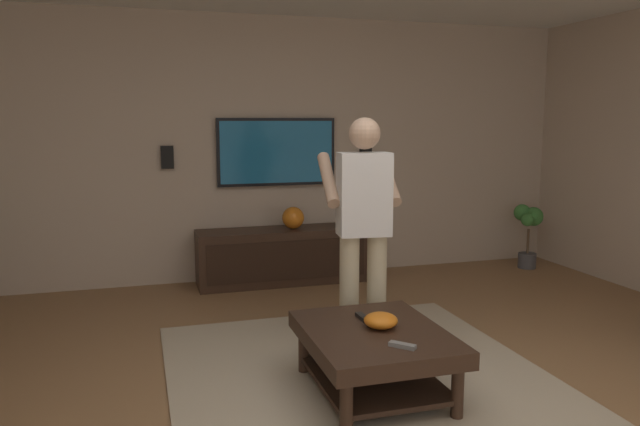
% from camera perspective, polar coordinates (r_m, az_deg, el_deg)
% --- Properties ---
extents(ground_plane, '(8.12, 8.12, 0.00)m').
position_cam_1_polar(ground_plane, '(3.50, 5.05, -18.97)').
color(ground_plane, olive).
extents(wall_back_tv, '(0.10, 6.96, 2.65)m').
position_cam_1_polar(wall_back_tv, '(6.31, -6.00, 5.91)').
color(wall_back_tv, '#BCA893').
rests_on(wall_back_tv, ground).
extents(area_rug, '(2.67, 2.37, 0.01)m').
position_cam_1_polar(area_rug, '(4.00, 3.93, -15.20)').
color(area_rug, tan).
rests_on(area_rug, ground).
extents(coffee_table, '(1.00, 0.80, 0.40)m').
position_cam_1_polar(coffee_table, '(3.72, 5.09, -12.29)').
color(coffee_table, '#332116').
rests_on(coffee_table, ground).
extents(media_console, '(0.45, 1.70, 0.55)m').
position_cam_1_polar(media_console, '(6.16, -3.47, -4.00)').
color(media_console, '#332116').
rests_on(media_console, ground).
extents(tv, '(0.05, 1.21, 0.68)m').
position_cam_1_polar(tv, '(6.26, -4.06, 5.69)').
color(tv, black).
extents(person_standing, '(0.58, 0.58, 1.64)m').
position_cam_1_polar(person_standing, '(4.32, 4.04, -0.55)').
color(person_standing, '#C6B793').
rests_on(person_standing, ground).
extents(potted_plant_short, '(0.32, 0.31, 0.70)m').
position_cam_1_polar(potted_plant_short, '(7.15, 18.82, -1.27)').
color(potted_plant_short, '#4C4C51').
rests_on(potted_plant_short, ground).
extents(bowl, '(0.20, 0.20, 0.09)m').
position_cam_1_polar(bowl, '(3.70, 5.68, -9.93)').
color(bowl, orange).
rests_on(bowl, coffee_table).
extents(remote_white, '(0.16, 0.10, 0.02)m').
position_cam_1_polar(remote_white, '(3.77, 4.95, -10.07)').
color(remote_white, white).
rests_on(remote_white, coffee_table).
extents(remote_black, '(0.15, 0.05, 0.02)m').
position_cam_1_polar(remote_black, '(3.86, 3.98, -9.65)').
color(remote_black, black).
rests_on(remote_black, coffee_table).
extents(remote_grey, '(0.14, 0.13, 0.02)m').
position_cam_1_polar(remote_grey, '(3.42, 7.67, -12.12)').
color(remote_grey, slate).
rests_on(remote_grey, coffee_table).
extents(vase_round, '(0.22, 0.22, 0.22)m').
position_cam_1_polar(vase_round, '(6.10, -2.52, -0.45)').
color(vase_round, orange).
rests_on(vase_round, media_console).
extents(wall_speaker_left, '(0.06, 0.12, 0.22)m').
position_cam_1_polar(wall_speaker_left, '(6.55, 4.27, 5.54)').
color(wall_speaker_left, black).
extents(wall_speaker_right, '(0.06, 0.12, 0.22)m').
position_cam_1_polar(wall_speaker_right, '(6.13, -14.03, 5.06)').
color(wall_speaker_right, black).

